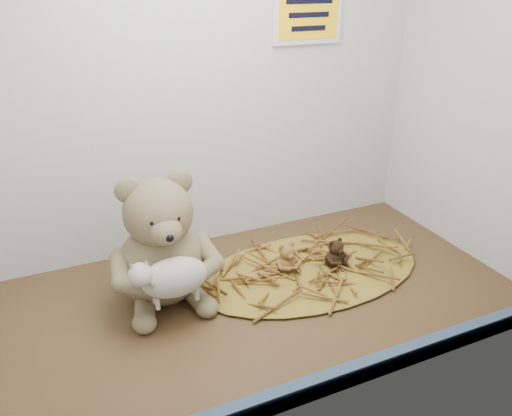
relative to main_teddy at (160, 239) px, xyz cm
name	(u,v)px	position (x,y,z in cm)	size (l,w,h in cm)	color
alcove_shell	(221,83)	(14.38, 0.05, 30.69)	(120.40, 60.20, 90.40)	#443117
front_rail	(308,389)	(14.38, -37.75, -12.51)	(119.28, 2.20, 3.60)	#354C65
straw_bed	(310,270)	(33.89, -4.23, -13.77)	(56.08, 32.56, 1.09)	brown
main_teddy	(160,239)	(0.00, 0.00, 0.00)	(23.09, 24.37, 28.63)	olive
toy_lamb	(175,277)	(0.00, -10.26, -3.29)	(17.04, 10.40, 11.01)	beige
mini_teddy_tan	(287,257)	(28.17, -2.88, -9.56)	(5.92, 6.25, 7.35)	olive
mini_teddy_brown	(335,252)	(39.61, -5.59, -9.62)	(5.82, 6.14, 7.21)	black
wall_sign	(308,15)	(44.38, 20.45, 40.69)	(16.00, 1.20, 11.00)	yellow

